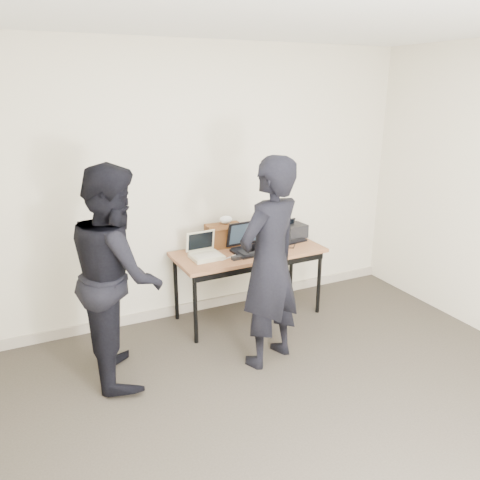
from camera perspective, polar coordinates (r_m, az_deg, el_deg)
room at (r=2.79m, az=12.35°, el=-1.80°), size 4.60×4.60×2.80m
desk at (r=4.69m, az=1.13°, el=-2.01°), size 1.52×0.69×0.72m
laptop_beige at (r=4.50m, az=-4.29°, el=-1.53°), size 0.31×0.30×0.24m
laptop_center at (r=4.66m, az=1.12°, el=-0.57°), size 0.39×0.37×0.28m
laptop_right at (r=5.02m, az=5.86°, el=0.54°), size 0.32×0.31×0.21m
leather_satchel at (r=4.75m, az=-2.02°, el=0.63°), size 0.37×0.19×0.25m
tissue at (r=4.73m, az=-1.73°, el=2.51°), size 0.14×0.11×0.08m
equipment_box at (r=5.10m, az=6.53°, el=1.11°), size 0.28×0.24×0.14m
power_brick at (r=4.43m, az=-0.45°, el=-2.20°), size 0.09×0.06×0.03m
cables at (r=4.69m, az=1.64°, el=-1.22°), size 1.15×0.41×0.01m
person_typist at (r=3.85m, az=3.61°, el=-2.94°), size 0.76×0.64×1.79m
person_observer at (r=3.81m, az=-14.73°, el=-4.05°), size 0.73×0.90×1.76m
baseboard at (r=5.11m, az=-4.08°, el=-7.77°), size 4.50×0.03×0.10m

